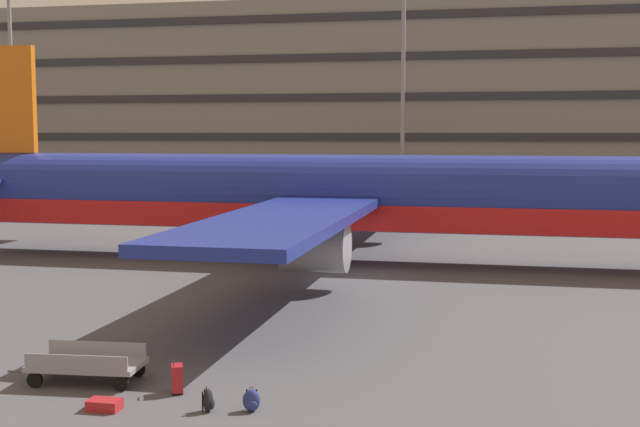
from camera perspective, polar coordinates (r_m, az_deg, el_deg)
ground_plane at (r=33.79m, az=1.89°, el=-4.39°), size 600.00×600.00×0.00m
terminal_structure at (r=84.81m, az=7.97°, el=7.80°), size 169.59×18.85×18.24m
airliner at (r=37.15m, az=2.04°, el=1.15°), size 43.11×34.96×10.09m
light_mast_far_left at (r=82.37m, az=-20.73°, el=11.67°), size 1.80×0.50×26.56m
light_mast_left at (r=70.22m, az=5.82°, el=12.72°), size 1.80×0.50×25.62m
suitcase_large at (r=19.23m, az=-9.89°, el=-11.19°), size 0.39×0.47×0.83m
suitcase_silver at (r=18.52m, az=-14.75°, el=-12.72°), size 0.72×0.45×0.23m
backpack_laid_flat at (r=17.87m, az=-4.79°, el=-12.85°), size 0.42×0.35×0.53m
backpack_upright at (r=17.95m, az=-7.76°, el=-12.76°), size 0.27×0.33×0.55m
baggage_cart at (r=20.49m, az=-15.88°, el=-10.05°), size 3.34×1.49×0.82m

